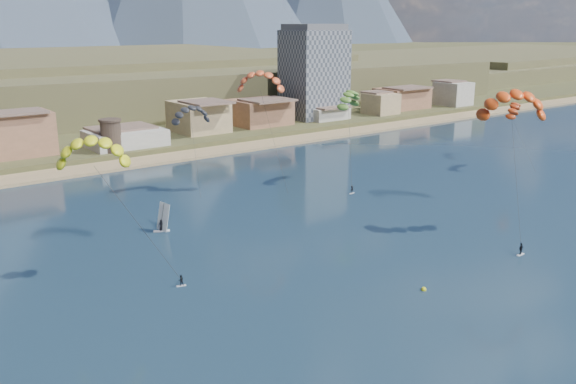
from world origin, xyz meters
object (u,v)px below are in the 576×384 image
(apartment_tower, at_px, (314,72))
(buoy, at_px, (424,289))
(kitesurfer_green, at_px, (349,97))
(windsurfer, at_px, (162,223))
(kitesurfer_yellow, at_px, (93,147))
(watchtower, at_px, (111,135))
(kitesurfer_orange, at_px, (513,100))

(apartment_tower, distance_m, buoy, 142.67)
(kitesurfer_green, bearing_deg, windsurfer, -172.18)
(kitesurfer_yellow, relative_size, buoy, 31.18)
(kitesurfer_green, height_order, windsurfer, kitesurfer_green)
(apartment_tower, bearing_deg, watchtower, -170.07)
(kitesurfer_yellow, height_order, buoy, kitesurfer_yellow)
(windsurfer, xyz_separation_m, buoy, (16.90, -43.49, -1.42))
(apartment_tower, xyz_separation_m, watchtower, (-80.00, -14.00, -11.45))
(kitesurfer_orange, height_order, buoy, kitesurfer_orange)
(kitesurfer_orange, distance_m, kitesurfer_green, 40.79)
(kitesurfer_yellow, bearing_deg, buoy, -44.75)
(kitesurfer_orange, relative_size, buoy, 36.95)
(kitesurfer_orange, relative_size, windsurfer, 5.45)
(watchtower, bearing_deg, buoy, -89.25)
(apartment_tower, xyz_separation_m, kitesurfer_green, (-46.30, -67.46, 0.96))
(apartment_tower, distance_m, kitesurfer_green, 81.82)
(watchtower, bearing_deg, kitesurfer_orange, -70.57)
(kitesurfer_yellow, relative_size, kitesurfer_green, 1.02)
(watchtower, distance_m, buoy, 103.90)
(kitesurfer_yellow, bearing_deg, kitesurfer_orange, -19.11)
(kitesurfer_green, distance_m, windsurfer, 52.62)
(buoy, bearing_deg, watchtower, 90.75)
(windsurfer, bearing_deg, buoy, -68.76)
(kitesurfer_orange, bearing_deg, buoy, -163.22)
(kitesurfer_orange, height_order, windsurfer, kitesurfer_orange)
(buoy, bearing_deg, apartment_tower, 56.25)
(watchtower, distance_m, kitesurfer_yellow, 79.16)
(kitesurfer_orange, height_order, kitesurfer_green, kitesurfer_orange)
(kitesurfer_yellow, bearing_deg, watchtower, 66.92)
(kitesurfer_yellow, distance_m, buoy, 48.65)
(kitesurfer_yellow, xyz_separation_m, buoy, (32.02, -31.73, -18.29))
(kitesurfer_yellow, bearing_deg, apartment_tower, 37.84)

